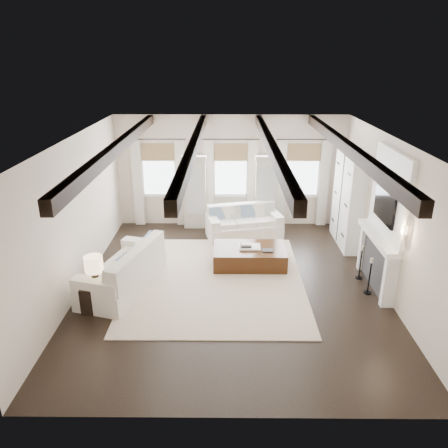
{
  "coord_description": "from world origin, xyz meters",
  "views": [
    {
      "loc": [
        -0.09,
        -8.44,
        4.76
      ],
      "look_at": [
        -0.17,
        0.76,
        1.15
      ],
      "focal_mm": 35.0,
      "sensor_mm": 36.0,
      "label": 1
    }
  ],
  "objects_px": {
    "sofa_left": "(126,272)",
    "side_table_back": "(192,214)",
    "side_table_front": "(98,297)",
    "ottoman": "(249,256)",
    "sofa_back": "(244,224)"
  },
  "relations": [
    {
      "from": "side_table_back",
      "to": "ottoman",
      "type": "bearing_deg",
      "value": -59.16
    },
    {
      "from": "sofa_left",
      "to": "ottoman",
      "type": "relative_size",
      "value": 1.45
    },
    {
      "from": "sofa_left",
      "to": "side_table_front",
      "type": "relative_size",
      "value": 4.58
    },
    {
      "from": "sofa_back",
      "to": "ottoman",
      "type": "xyz_separation_m",
      "value": [
        0.08,
        -1.81,
        -0.13
      ]
    },
    {
      "from": "sofa_left",
      "to": "side_table_back",
      "type": "height_order",
      "value": "sofa_left"
    },
    {
      "from": "sofa_back",
      "to": "ottoman",
      "type": "bearing_deg",
      "value": -87.38
    },
    {
      "from": "sofa_left",
      "to": "side_table_back",
      "type": "xyz_separation_m",
      "value": [
        1.12,
        3.83,
        -0.08
      ]
    },
    {
      "from": "sofa_left",
      "to": "side_table_back",
      "type": "bearing_deg",
      "value": 73.67
    },
    {
      "from": "sofa_back",
      "to": "side_table_back",
      "type": "distance_m",
      "value": 1.73
    },
    {
      "from": "sofa_back",
      "to": "side_table_front",
      "type": "bearing_deg",
      "value": -128.69
    },
    {
      "from": "sofa_back",
      "to": "side_table_front",
      "type": "relative_size",
      "value": 4.02
    },
    {
      "from": "sofa_back",
      "to": "side_table_front",
      "type": "distance_m",
      "value": 4.83
    },
    {
      "from": "sofa_back",
      "to": "sofa_left",
      "type": "bearing_deg",
      "value": -131.46
    },
    {
      "from": "sofa_left",
      "to": "side_table_front",
      "type": "xyz_separation_m",
      "value": [
        -0.39,
        -0.79,
        -0.13
      ]
    },
    {
      "from": "ottoman",
      "to": "side_table_back",
      "type": "height_order",
      "value": "side_table_back"
    }
  ]
}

